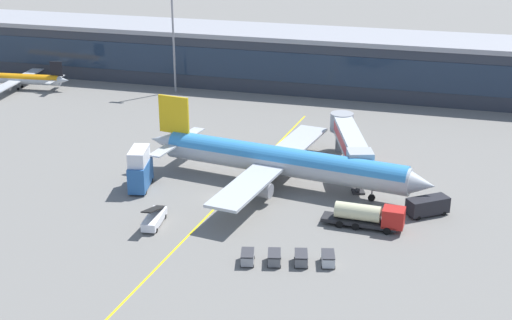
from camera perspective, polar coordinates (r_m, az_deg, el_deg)
The scene contains 15 objects.
ground_plane at distance 101.38m, azimuth -2.77°, elevation -3.16°, with size 700.00×700.00×0.00m, color slate.
apron_lead_in_line at distance 102.98m, azimuth -2.19°, elevation -2.75°, with size 0.30×80.00×0.01m, color yellow.
terminal_building at distance 157.76m, azimuth 5.28°, elevation 8.09°, with size 191.04×17.71×12.41m.
main_airliner at distance 104.32m, azimuth 2.09°, elevation -0.08°, with size 45.58×36.35×11.81m.
jet_bridge at distance 111.29m, azimuth 7.63°, elevation 1.68°, with size 9.60×21.12×6.64m.
fuel_tanker at distance 93.26m, azimuth 9.17°, elevation -4.51°, with size 10.89×3.02×3.25m.
catering_lift at distance 105.04m, azimuth -9.44°, elevation -0.73°, with size 3.93×7.18×6.30m.
belt_loader at distance 94.17m, azimuth -8.29°, elevation -4.71°, with size 2.62×7.01×3.49m.
lavatory_truck at distance 98.58m, azimuth 13.76°, elevation -3.62°, with size 6.02×5.31×2.50m.
baggage_cart_0 at distance 84.24m, azimuth -0.70°, elevation -7.92°, with size 2.15×2.94×1.48m.
baggage_cart_1 at distance 84.15m, azimuth 1.50°, elevation -7.96°, with size 2.15×2.94×1.48m.
baggage_cart_2 at distance 84.19m, azimuth 3.70°, elevation -7.99°, with size 2.15×2.94×1.48m.
baggage_cart_3 at distance 84.35m, azimuth 5.89°, elevation -8.00°, with size 2.15×2.94×1.48m.
commuter_jet_far at distance 165.85m, azimuth -19.09°, elevation 6.29°, with size 25.84×20.64×6.63m.
apron_light_mast_0 at distance 153.33m, azimuth -6.78°, elevation 10.57°, with size 2.80×0.50×23.73m.
Camera 1 is at (29.84, -87.41, 41.79)m, focal length 49.07 mm.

